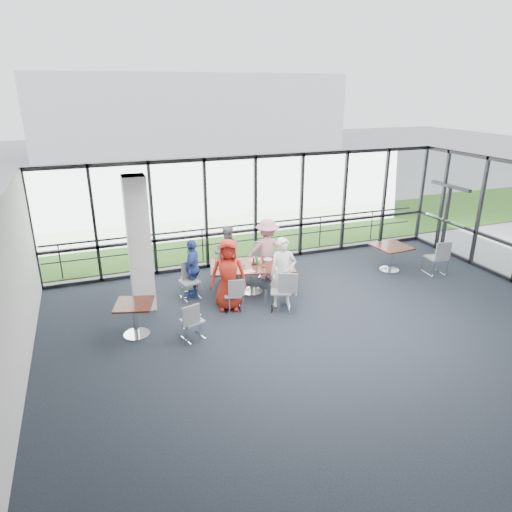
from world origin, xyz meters
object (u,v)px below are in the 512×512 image
object	(u,v)px
diner_end	(193,268)
chair_spare_lb	(190,282)
diner_near_left	(228,275)
main_table	(252,269)
chair_spare_r	(436,258)
chair_main_fl	(228,262)
side_table_right	(391,249)
chair_main_end	(189,280)
chair_spare_la	(192,321)
side_table_left	(134,309)
diner_far_left	(227,253)
chair_main_fr	(267,260)
chair_main_nl	(233,294)
structural_column	(139,245)
diner_far_right	(267,250)
diner_near_right	(283,273)
chair_main_nr	(281,291)

from	to	relation	value
diner_end	chair_spare_lb	world-z (taller)	diner_end
diner_near_left	main_table	bearing A→B (deg)	55.65
chair_spare_r	chair_main_fl	bearing A→B (deg)	168.61
side_table_right	chair_main_fl	world-z (taller)	chair_main_fl
chair_main_fl	chair_spare_r	size ratio (longest dim) A/B	0.88
chair_main_end	side_table_right	bearing A→B (deg)	104.04
diner_near_left	chair_main_fl	bearing A→B (deg)	89.86
chair_main_fl	chair_spare_la	world-z (taller)	chair_main_fl
diner_end	chair_main_fl	size ratio (longest dim) A/B	1.75
side_table_left	diner_near_left	size ratio (longest dim) A/B	0.54
chair_spare_lb	main_table	bearing A→B (deg)	160.62
diner_far_left	chair_main_fl	distance (m)	0.40
side_table_left	chair_main_fr	size ratio (longest dim) A/B	0.99
chair_main_nl	chair_spare_la	size ratio (longest dim) A/B	0.97
chair_spare_la	diner_near_left	bearing A→B (deg)	26.57
chair_main_fl	structural_column	bearing A→B (deg)	39.23
diner_far_right	chair_main_fl	bearing A→B (deg)	-14.89
main_table	chair_main_nl	bearing A→B (deg)	-119.80
diner_near_right	chair_main_fr	world-z (taller)	diner_near_right
diner_end	diner_far_right	bearing A→B (deg)	124.30
structural_column	side_table_right	distance (m)	7.04
structural_column	chair_main_fl	distance (m)	2.97
side_table_left	chair_spare_la	bearing A→B (deg)	-27.67
diner_end	chair_main_fl	distance (m)	1.53
chair_main_nr	chair_spare_la	xyz separation A→B (m)	(-2.27, -0.59, -0.06)
main_table	diner_far_right	world-z (taller)	diner_far_right
diner_end	chair_main_fl	xyz separation A→B (m)	(1.20, 0.89, -0.32)
diner_far_right	chair_spare_la	size ratio (longest dim) A/B	2.03
diner_near_right	diner_far_left	size ratio (longest dim) A/B	1.12
chair_main_fl	chair_spare_lb	distance (m)	1.68
diner_near_left	diner_end	distance (m)	1.18
diner_far_right	chair_spare_r	bearing A→B (deg)	179.54
chair_spare_lb	chair_spare_r	world-z (taller)	chair_spare_r
diner_near_left	chair_main_nr	size ratio (longest dim) A/B	1.79
diner_near_right	diner_end	world-z (taller)	diner_near_right
chair_main_fr	chair_spare_r	xyz separation A→B (m)	(4.50, -1.53, 0.02)
diner_near_right	chair_spare_r	world-z (taller)	diner_near_right
chair_spare_lb	side_table_left	bearing A→B (deg)	30.56
chair_spare_lb	chair_spare_r	xyz separation A→B (m)	(6.85, -0.87, 0.04)
diner_end	chair_spare_lb	bearing A→B (deg)	-16.24
structural_column	diner_near_left	bearing A→B (deg)	-21.64
side_table_left	structural_column	bearing A→B (deg)	74.82
chair_main_fl	chair_main_end	distance (m)	1.58
diner_near_left	chair_main_nl	distance (m)	0.48
diner_far_left	chair_spare_r	bearing A→B (deg)	173.79
diner_end	chair_spare_la	size ratio (longest dim) A/B	1.78
chair_spare_la	structural_column	bearing A→B (deg)	94.74
diner_near_left	chair_main_end	xyz separation A→B (m)	(-0.74, 1.02, -0.44)
structural_column	diner_far_right	bearing A→B (deg)	9.71
diner_near_left	side_table_left	bearing A→B (deg)	-149.88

